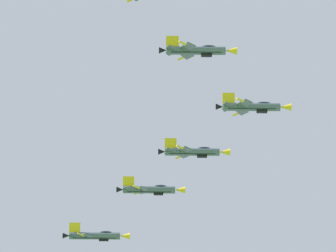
{
  "coord_description": "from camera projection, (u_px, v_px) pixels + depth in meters",
  "views": [
    {
      "loc": [
        2.02,
        1.67,
        1.65
      ],
      "look_at": [
        7.36,
        94.99,
        150.59
      ],
      "focal_mm": 86.96,
      "sensor_mm": 36.0,
      "label": 1
    }
  ],
  "objects": [
    {
      "name": "fighter_jet_trail_slot",
      "position": [
        96.0,
        236.0,
        192.32
      ],
      "size": [
        15.95,
        7.82,
        7.3
      ],
      "rotation": [
        0.0,
        0.8,
        4.66
      ],
      "color": "#4C5666"
    },
    {
      "name": "fighter_jet_left_outer",
      "position": [
        150.0,
        190.0,
        187.73
      ],
      "size": [
        15.95,
        7.89,
        7.24
      ],
      "rotation": [
        0.0,
        0.79,
        4.66
      ],
      "color": "#4C5666"
    },
    {
      "name": "fighter_jet_left_wing",
      "position": [
        194.0,
        152.0,
        179.64
      ],
      "size": [
        15.95,
        8.22,
        6.89
      ],
      "rotation": [
        0.0,
        0.74,
        4.66
      ],
      "color": "#4C5666"
    },
    {
      "name": "fighter_jet_right_wing",
      "position": [
        197.0,
        51.0,
        165.42
      ],
      "size": [
        15.95,
        8.0,
        7.12
      ],
      "rotation": [
        0.0,
        0.77,
        4.66
      ],
      "color": "#4C5666"
    },
    {
      "name": "fighter_jet_lead",
      "position": [
        253.0,
        107.0,
        171.02
      ],
      "size": [
        15.95,
        8.41,
        6.68
      ],
      "rotation": [
        0.0,
        0.71,
        4.66
      ],
      "color": "#4C5666"
    }
  ]
}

